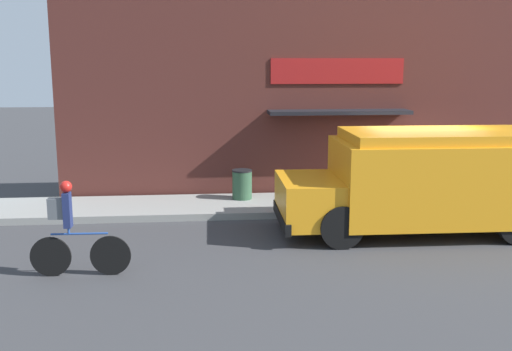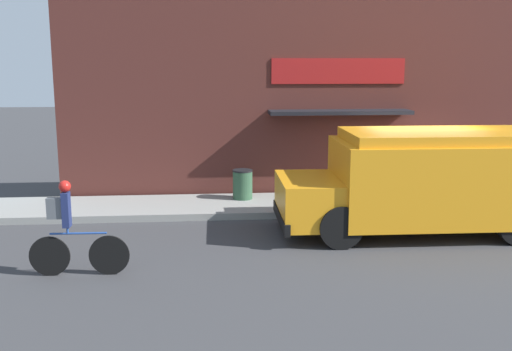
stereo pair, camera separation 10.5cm
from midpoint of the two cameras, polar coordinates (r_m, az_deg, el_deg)
The scene contains 6 objects.
ground_plane at distance 14.91m, azimuth 15.12°, elevation -3.77°, with size 70.00×70.00×0.00m, color #38383A.
sidewalk at distance 15.86m, azimuth 13.85°, elevation -2.52°, with size 28.00×2.12×0.17m.
storefront at distance 16.61m, azimuth 12.86°, elevation 8.12°, with size 17.67×0.90×5.91m.
school_bus at distance 13.35m, azimuth 16.35°, elevation -0.40°, with size 5.92×2.76×2.22m.
cyclist at distance 10.81m, azimuth -16.92°, elevation -5.10°, with size 1.73×0.20×1.69m.
trash_bin at distance 15.39m, azimuth -1.09°, elevation -0.84°, with size 0.51×0.51×0.76m.
Camera 2 is at (-4.96, -13.54, 3.71)m, focal length 42.00 mm.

